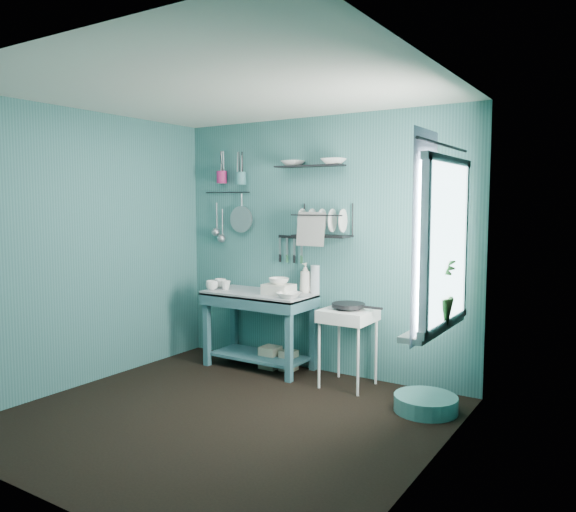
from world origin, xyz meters
The scene contains 36 objects.
floor centered at (0.00, 0.00, 0.00)m, with size 3.20×3.20×0.00m, color black.
ceiling centered at (0.00, 0.00, 2.50)m, with size 3.20×3.20×0.00m, color silver.
wall_back centered at (0.00, 1.50, 1.25)m, with size 3.20×3.20×0.00m, color #356D6C.
wall_front centered at (0.00, -1.50, 1.25)m, with size 3.20×3.20×0.00m, color #356D6C.
wall_left centered at (-1.60, 0.00, 1.25)m, with size 3.00×3.00×0.00m, color #356D6C.
wall_right centered at (1.60, 0.00, 1.25)m, with size 3.00×3.00×0.00m, color #356D6C.
work_counter centered at (-0.54, 1.24, 0.39)m, with size 1.10×0.55×0.78m, color #325F69.
mug_left centered at (-1.02, 1.08, 0.83)m, with size 0.12×0.12×0.10m, color white.
mug_mid centered at (-0.92, 1.18, 0.82)m, with size 0.10×0.10×0.09m, color white.
mug_right centered at (-1.04, 1.24, 0.83)m, with size 0.12×0.12×0.10m, color white.
wash_tub centered at (-0.29, 1.22, 0.83)m, with size 0.28×0.22×0.10m, color silver.
tub_bowl centered at (-0.29, 1.22, 0.91)m, with size 0.20×0.20×0.06m, color white.
soap_bottle centered at (-0.12, 1.44, 0.93)m, with size 0.12×0.12×0.30m, color silver.
water_bottle centered at (-0.02, 1.46, 0.92)m, with size 0.09×0.09×0.28m, color silver.
counter_bowl centered at (-0.09, 1.09, 0.80)m, with size 0.22×0.22×0.05m, color white.
hotplate_stand centered at (0.47, 1.20, 0.36)m, with size 0.44×0.44×0.71m, color white.
frying_pan centered at (0.47, 1.20, 0.75)m, with size 0.30×0.30×0.04m, color black.
knife_strip centered at (-0.31, 1.47, 1.33)m, with size 0.32×0.02×0.03m, color black.
dish_rack centered at (0.10, 1.37, 1.50)m, with size 0.55×0.24×0.32m, color black.
upper_shelf centered at (-0.05, 1.40, 2.02)m, with size 0.70×0.18×0.01m, color black.
shelf_bowl_left centered at (-0.24, 1.40, 2.04)m, with size 0.21×0.21×0.05m, color white.
shelf_bowl_right centered at (0.20, 1.40, 2.02)m, with size 0.22×0.22×0.06m, color white.
utensil_cup_magenta centered at (-1.16, 1.42, 1.94)m, with size 0.11×0.11×0.13m, color #B1205E.
utensil_cup_teal centered at (-0.90, 1.42, 1.92)m, with size 0.11×0.11×0.13m, color teal.
colander centered at (-0.92, 1.45, 1.49)m, with size 0.28×0.28×0.03m, color #9A9DA2.
ladle_outer centered at (-1.27, 1.46, 1.52)m, with size 0.01×0.01×0.30m, color #9A9DA2.
ladle_inner centered at (-1.19, 1.46, 1.45)m, with size 0.01×0.01×0.30m, color #9A9DA2.
hook_rail centered at (-1.12, 1.47, 1.78)m, with size 0.01×0.01×0.60m, color black.
window_glass centered at (1.59, 0.45, 1.40)m, with size 1.10×1.10×0.00m, color white.
windowsill centered at (1.50, 0.45, 0.81)m, with size 0.16×0.95×0.04m, color white.
curtain centered at (1.52, 0.15, 1.45)m, with size 1.35×1.35×0.00m, color silver.
curtain_rod centered at (1.54, 0.45, 2.05)m, with size 0.02×0.02×1.05m, color black.
potted_plant centered at (1.50, 0.45, 1.07)m, with size 0.27×0.27×0.48m, color #2F6A2A.
storage_tin_large centered at (-0.44, 1.29, 0.11)m, with size 0.18×0.18×0.22m, color #9C9475.
storage_tin_small centered at (-0.24, 1.32, 0.10)m, with size 0.15×0.15×0.20m, color #9C9475.
floor_basin centered at (1.28, 0.97, 0.07)m, with size 0.51×0.51×0.13m, color teal.
Camera 1 is at (2.70, -3.30, 1.67)m, focal length 35.00 mm.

